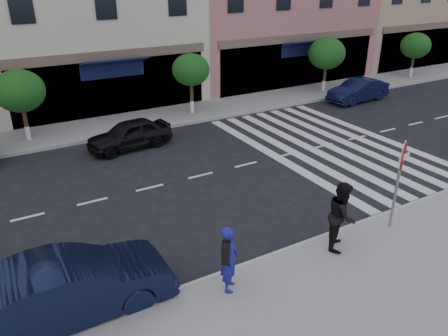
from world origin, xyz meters
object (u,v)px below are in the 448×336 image
at_px(stop_sign, 401,166).
at_px(car_far_mid, 130,134).
at_px(walker, 342,215).
at_px(photographer, 229,259).
at_px(car_near_mid, 68,289).
at_px(car_far_right, 358,90).

height_order(stop_sign, car_far_mid, stop_sign).
bearing_deg(car_far_mid, walker, 6.81).
relative_size(photographer, car_far_mid, 0.46).
height_order(car_near_mid, car_far_mid, car_near_mid).
relative_size(car_far_mid, car_far_right, 0.92).
bearing_deg(stop_sign, car_far_mid, 104.83).
bearing_deg(car_far_mid, car_far_right, 85.19).
bearing_deg(walker, car_near_mid, 127.26).
xyz_separation_m(stop_sign, car_far_mid, (-4.40, 10.07, -1.48)).
height_order(car_far_mid, car_far_right, car_far_right).
relative_size(photographer, walker, 0.88).
relative_size(stop_sign, car_near_mid, 0.60).
distance_m(stop_sign, walker, 2.23).
height_order(photographer, car_near_mid, photographer).
xyz_separation_m(stop_sign, car_far_right, (9.39, 10.52, -1.45)).
bearing_deg(stop_sign, walker, 170.14).
relative_size(stop_sign, car_far_right, 0.69).
height_order(car_near_mid, car_far_right, car_near_mid).
relative_size(walker, car_far_mid, 0.53).
bearing_deg(stop_sign, car_near_mid, 164.00).
bearing_deg(walker, car_far_right, -1.08).
xyz_separation_m(car_near_mid, car_far_mid, (4.40, 8.96, -0.13)).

